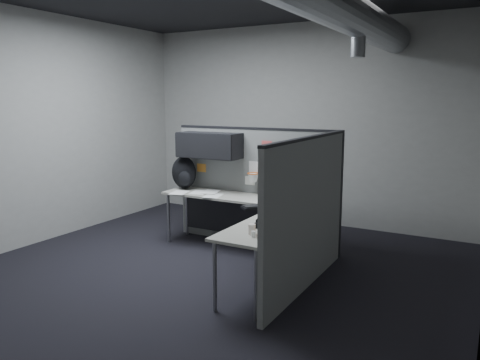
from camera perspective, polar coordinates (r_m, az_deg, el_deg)
The scene contains 12 objects.
room at distance 4.90m, azimuth 1.66°, elevation 10.88°, with size 5.62×5.62×3.22m.
partition_back at distance 6.44m, azimuth 0.27°, elevation 0.81°, with size 2.44×0.42×1.63m.
partition_right at distance 5.01m, azimuth 8.25°, elevation -3.99°, with size 0.07×2.23×1.63m.
desk at distance 5.87m, azimuth 1.18°, elevation -3.90°, with size 2.31×2.11×0.73m.
monitor at distance 5.74m, azimuth 7.89°, elevation -0.33°, with size 0.65×0.65×0.53m.
keyboard at distance 5.56m, azimuth 2.44°, elevation -3.24°, with size 0.40×0.43×0.04m.
mouse at distance 5.33m, azimuth 4.29°, elevation -3.87°, with size 0.29×0.28×0.05m.
phone at distance 4.77m, azimuth 3.07°, elevation -5.27°, with size 0.22×0.24×0.10m.
bottles at distance 4.43m, azimuth 2.34°, elevation -6.49°, with size 0.13×0.15×0.08m.
cup at distance 4.50m, azimuth 1.45°, elevation -6.01°, with size 0.07×0.07×0.10m, color silver.
papers at distance 6.43m, azimuth -4.85°, elevation -1.60°, with size 0.78×0.59×0.01m.
backpack at distance 6.77m, azimuth -6.84°, elevation 0.85°, with size 0.45×0.41×0.47m.
Camera 1 is at (2.82, -4.34, 2.01)m, focal length 35.00 mm.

